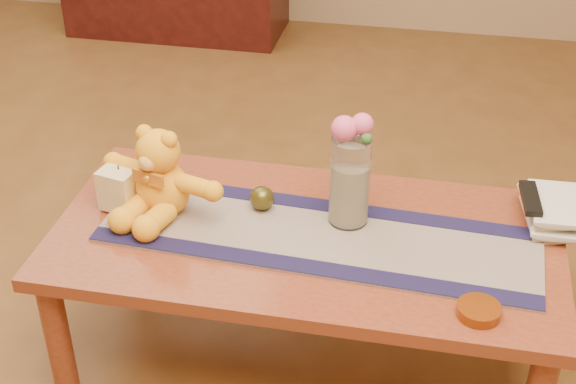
% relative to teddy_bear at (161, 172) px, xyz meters
% --- Properties ---
extents(floor, '(5.50, 5.50, 0.00)m').
position_rel_teddy_bear_xyz_m(floor, '(0.42, -0.03, -0.58)').
color(floor, brown).
rests_on(floor, ground).
extents(coffee_table_top, '(1.40, 0.70, 0.04)m').
position_rel_teddy_bear_xyz_m(coffee_table_top, '(0.42, -0.03, -0.15)').
color(coffee_table_top, maroon).
rests_on(coffee_table_top, floor).
extents(table_leg_fl, '(0.07, 0.07, 0.41)m').
position_rel_teddy_bear_xyz_m(table_leg_fl, '(-0.22, -0.32, -0.38)').
color(table_leg_fl, maroon).
rests_on(table_leg_fl, floor).
extents(table_leg_bl, '(0.07, 0.07, 0.41)m').
position_rel_teddy_bear_xyz_m(table_leg_bl, '(-0.22, 0.26, -0.38)').
color(table_leg_bl, maroon).
rests_on(table_leg_bl, floor).
extents(table_leg_br, '(0.07, 0.07, 0.41)m').
position_rel_teddy_bear_xyz_m(table_leg_br, '(1.06, 0.26, -0.38)').
color(table_leg_br, maroon).
rests_on(table_leg_br, floor).
extents(persian_runner, '(1.22, 0.41, 0.01)m').
position_rel_teddy_bear_xyz_m(persian_runner, '(0.45, -0.04, -0.13)').
color(persian_runner, '#1C1E4E').
rests_on(persian_runner, coffee_table_top).
extents(runner_border_near, '(1.20, 0.12, 0.00)m').
position_rel_teddy_bear_xyz_m(runner_border_near, '(0.45, -0.18, -0.12)').
color(runner_border_near, '#161238').
rests_on(runner_border_near, persian_runner).
extents(runner_border_far, '(1.20, 0.12, 0.00)m').
position_rel_teddy_bear_xyz_m(runner_border_far, '(0.46, 0.11, -0.12)').
color(runner_border_far, '#161238').
rests_on(runner_border_far, persian_runner).
extents(teddy_bear, '(0.43, 0.39, 0.25)m').
position_rel_teddy_bear_xyz_m(teddy_bear, '(0.00, 0.00, 0.00)').
color(teddy_bear, '#FAA81F').
rests_on(teddy_bear, persian_runner).
extents(pillar_candle, '(0.12, 0.12, 0.12)m').
position_rel_teddy_bear_xyz_m(pillar_candle, '(-0.12, -0.01, -0.06)').
color(pillar_candle, beige).
rests_on(pillar_candle, persian_runner).
extents(candle_wick, '(0.00, 0.00, 0.01)m').
position_rel_teddy_bear_xyz_m(candle_wick, '(-0.12, -0.01, 0.00)').
color(candle_wick, black).
rests_on(candle_wick, pillar_candle).
extents(glass_vase, '(0.11, 0.11, 0.26)m').
position_rel_teddy_bear_xyz_m(glass_vase, '(0.52, 0.05, 0.01)').
color(glass_vase, silver).
rests_on(glass_vase, persian_runner).
extents(potpourri_fill, '(0.09, 0.09, 0.18)m').
position_rel_teddy_bear_xyz_m(potpourri_fill, '(0.52, 0.05, -0.03)').
color(potpourri_fill, beige).
rests_on(potpourri_fill, glass_vase).
extents(rose_left, '(0.07, 0.07, 0.07)m').
position_rel_teddy_bear_xyz_m(rose_left, '(0.50, 0.04, 0.17)').
color(rose_left, '#E8528B').
rests_on(rose_left, glass_vase).
extents(rose_right, '(0.06, 0.06, 0.06)m').
position_rel_teddy_bear_xyz_m(rose_right, '(0.55, 0.05, 0.18)').
color(rose_right, '#E8528B').
rests_on(rose_right, glass_vase).
extents(blue_flower_back, '(0.04, 0.04, 0.04)m').
position_rel_teddy_bear_xyz_m(blue_flower_back, '(0.53, 0.08, 0.16)').
color(blue_flower_back, '#4D67A7').
rests_on(blue_flower_back, glass_vase).
extents(blue_flower_side, '(0.04, 0.04, 0.04)m').
position_rel_teddy_bear_xyz_m(blue_flower_side, '(0.49, 0.07, 0.16)').
color(blue_flower_side, '#4D67A7').
rests_on(blue_flower_side, glass_vase).
extents(leaf_sprig, '(0.03, 0.03, 0.03)m').
position_rel_teddy_bear_xyz_m(leaf_sprig, '(0.56, 0.03, 0.15)').
color(leaf_sprig, '#33662D').
rests_on(leaf_sprig, glass_vase).
extents(bronze_ball, '(0.07, 0.07, 0.07)m').
position_rel_teddy_bear_xyz_m(bronze_ball, '(0.27, 0.06, -0.09)').
color(bronze_ball, '#454117').
rests_on(bronze_ball, persian_runner).
extents(book_bottom, '(0.19, 0.24, 0.02)m').
position_rel_teddy_bear_xyz_m(book_bottom, '(1.01, 0.15, -0.12)').
color(book_bottom, beige).
rests_on(book_bottom, coffee_table_top).
extents(book_lower, '(0.17, 0.22, 0.02)m').
position_rel_teddy_bear_xyz_m(book_lower, '(1.02, 0.15, -0.10)').
color(book_lower, beige).
rests_on(book_lower, book_bottom).
extents(book_upper, '(0.20, 0.25, 0.02)m').
position_rel_teddy_bear_xyz_m(book_upper, '(1.01, 0.15, -0.08)').
color(book_upper, beige).
rests_on(book_upper, book_lower).
extents(book_top, '(0.17, 0.23, 0.02)m').
position_rel_teddy_bear_xyz_m(book_top, '(1.02, 0.15, -0.06)').
color(book_top, beige).
rests_on(book_top, book_upper).
extents(tv_remote, '(0.06, 0.16, 0.02)m').
position_rel_teddy_bear_xyz_m(tv_remote, '(1.01, 0.14, -0.05)').
color(tv_remote, black).
rests_on(tv_remote, book_top).
extents(amber_dish, '(0.11, 0.11, 0.03)m').
position_rel_teddy_bear_xyz_m(amber_dish, '(0.89, -0.28, -0.12)').
color(amber_dish, '#BF5914').
rests_on(amber_dish, coffee_table_top).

